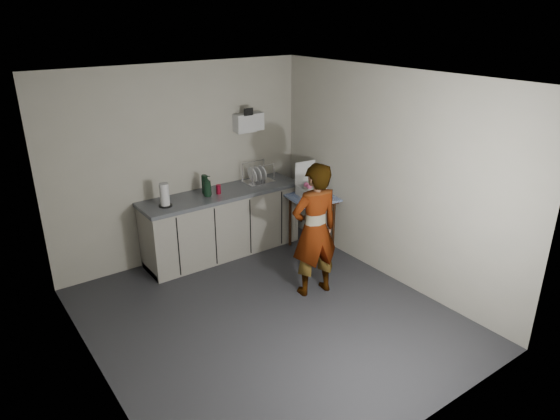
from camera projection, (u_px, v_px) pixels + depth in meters
ground at (269, 317)px, 5.57m from camera, size 4.00×4.00×0.00m
wall_back at (182, 164)px, 6.58m from camera, size 3.60×0.02×2.60m
wall_right at (389, 178)px, 6.05m from camera, size 0.02×4.00×2.60m
wall_left at (89, 257)px, 4.11m from camera, size 0.02×4.00×2.60m
ceiling at (266, 79)px, 4.60m from camera, size 3.60×4.00×0.01m
kitchen_counter at (223, 225)px, 6.91m from camera, size 2.24×0.62×0.91m
wall_shelf at (248, 122)px, 6.90m from camera, size 0.42×0.18×0.37m
side_table at (312, 203)px, 6.95m from camera, size 0.68×0.68×0.78m
standing_man at (315, 230)px, 5.79m from camera, size 0.65×0.48×1.63m
soap_bottle at (207, 186)px, 6.52m from camera, size 0.15×0.15×0.29m
soda_can at (218, 189)px, 6.65m from camera, size 0.07×0.07×0.12m
dark_bottle at (204, 184)px, 6.64m from camera, size 0.07×0.07×0.25m
paper_towel at (165, 196)px, 6.19m from camera, size 0.17×0.17×0.30m
dish_rack at (258, 178)px, 7.08m from camera, size 0.41×0.30×0.28m
bakery_box at (310, 188)px, 6.94m from camera, size 0.36×0.37×0.45m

